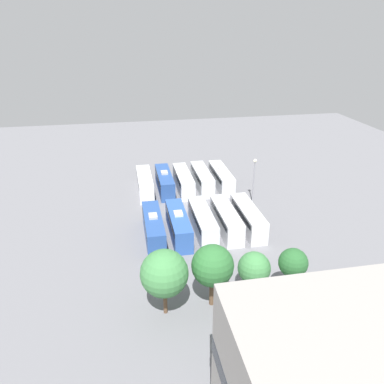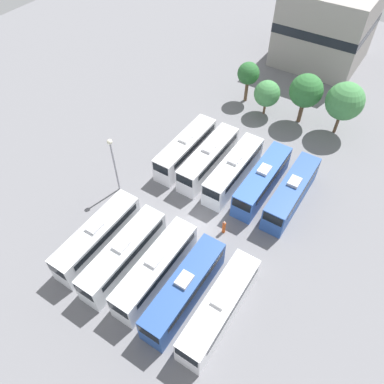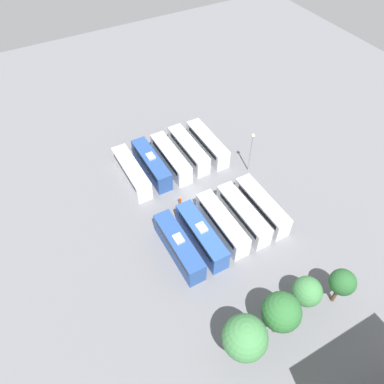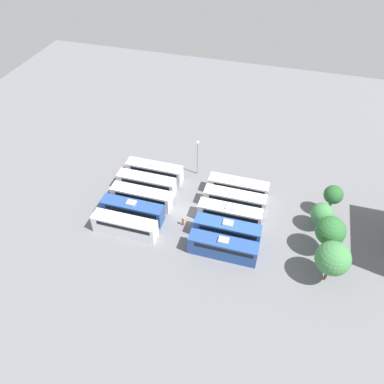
{
  "view_description": "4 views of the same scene",
  "coord_description": "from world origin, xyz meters",
  "px_view_note": "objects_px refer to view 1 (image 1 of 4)",
  "views": [
    {
      "loc": [
        10.32,
        55.33,
        28.18
      ],
      "look_at": [
        0.01,
        0.36,
        3.12
      ],
      "focal_mm": 35.0,
      "sensor_mm": 36.0,
      "label": 1
    },
    {
      "loc": [
        12.99,
        -21.53,
        33.52
      ],
      "look_at": [
        -1.78,
        1.32,
        3.1
      ],
      "focal_mm": 35.0,
      "sensor_mm": 36.0,
      "label": 2
    },
    {
      "loc": [
        19.52,
        34.51,
        44.64
      ],
      "look_at": [
        1.26,
        1.57,
        3.08
      ],
      "focal_mm": 35.0,
      "sensor_mm": 36.0,
      "label": 3
    },
    {
      "loc": [
        43.42,
        13.91,
        47.56
      ],
      "look_at": [
        -1.91,
        0.82,
        3.47
      ],
      "focal_mm": 35.0,
      "sensor_mm": 36.0,
      "label": 4
    }
  ],
  "objects_px": {
    "bus_0": "(221,177)",
    "bus_9": "(153,227)",
    "light_pole": "(254,173)",
    "tree_1": "(254,268)",
    "worker_person": "(176,206)",
    "tree_0": "(293,263)",
    "bus_4": "(145,183)",
    "bus_6": "(226,219)",
    "bus_5": "(248,217)",
    "bus_7": "(202,221)",
    "tree_2": "(213,266)",
    "tree_3": "(164,273)",
    "bus_3": "(165,181)",
    "bus_1": "(202,178)",
    "bus_8": "(179,224)",
    "bus_2": "(183,180)"
  },
  "relations": [
    {
      "from": "worker_person",
      "to": "tree_1",
      "type": "bearing_deg",
      "value": 104.48
    },
    {
      "from": "bus_4",
      "to": "tree_3",
      "type": "bearing_deg",
      "value": 89.76
    },
    {
      "from": "bus_5",
      "to": "bus_3",
      "type": "bearing_deg",
      "value": -56.86
    },
    {
      "from": "tree_2",
      "to": "light_pole",
      "type": "bearing_deg",
      "value": -118.25
    },
    {
      "from": "tree_1",
      "to": "bus_1",
      "type": "bearing_deg",
      "value": -91.26
    },
    {
      "from": "tree_1",
      "to": "bus_2",
      "type": "bearing_deg",
      "value": -84.49
    },
    {
      "from": "bus_0",
      "to": "light_pole",
      "type": "xyz_separation_m",
      "value": [
        -3.7,
        7.41,
        3.42
      ]
    },
    {
      "from": "bus_3",
      "to": "bus_9",
      "type": "relative_size",
      "value": 1.0
    },
    {
      "from": "bus_4",
      "to": "worker_person",
      "type": "relative_size",
      "value": 5.99
    },
    {
      "from": "bus_6",
      "to": "tree_1",
      "type": "relative_size",
      "value": 2.07
    },
    {
      "from": "worker_person",
      "to": "tree_0",
      "type": "distance_m",
      "value": 25.61
    },
    {
      "from": "bus_2",
      "to": "light_pole",
      "type": "distance_m",
      "value": 13.56
    },
    {
      "from": "bus_7",
      "to": "tree_2",
      "type": "bearing_deg",
      "value": 81.67
    },
    {
      "from": "bus_1",
      "to": "worker_person",
      "type": "bearing_deg",
      "value": 54.51
    },
    {
      "from": "bus_0",
      "to": "bus_9",
      "type": "relative_size",
      "value": 1.0
    },
    {
      "from": "bus_0",
      "to": "light_pole",
      "type": "distance_m",
      "value": 8.96
    },
    {
      "from": "bus_5",
      "to": "bus_7",
      "type": "relative_size",
      "value": 1.0
    },
    {
      "from": "tree_1",
      "to": "tree_2",
      "type": "height_order",
      "value": "tree_2"
    },
    {
      "from": "bus_9",
      "to": "tree_0",
      "type": "bearing_deg",
      "value": 131.55
    },
    {
      "from": "bus_8",
      "to": "worker_person",
      "type": "height_order",
      "value": "bus_8"
    },
    {
      "from": "bus_3",
      "to": "bus_7",
      "type": "xyz_separation_m",
      "value": [
        -3.67,
        16.16,
        0.0
      ]
    },
    {
      "from": "bus_0",
      "to": "bus_3",
      "type": "distance_m",
      "value": 10.75
    },
    {
      "from": "bus_3",
      "to": "tree_0",
      "type": "distance_m",
      "value": 33.94
    },
    {
      "from": "bus_1",
      "to": "bus_8",
      "type": "relative_size",
      "value": 1.0
    },
    {
      "from": "bus_1",
      "to": "light_pole",
      "type": "bearing_deg",
      "value": 133.9
    },
    {
      "from": "bus_7",
      "to": "tree_0",
      "type": "relative_size",
      "value": 1.75
    },
    {
      "from": "worker_person",
      "to": "bus_4",
      "type": "bearing_deg",
      "value": -62.88
    },
    {
      "from": "bus_4",
      "to": "tree_0",
      "type": "xyz_separation_m",
      "value": [
        -13.91,
        32.04,
        2.66
      ]
    },
    {
      "from": "bus_1",
      "to": "bus_8",
      "type": "xyz_separation_m",
      "value": [
        7.05,
        16.7,
        0.0
      ]
    },
    {
      "from": "bus_0",
      "to": "tree_2",
      "type": "height_order",
      "value": "tree_2"
    },
    {
      "from": "bus_1",
      "to": "bus_5",
      "type": "distance_m",
      "value": 16.81
    },
    {
      "from": "light_pole",
      "to": "tree_1",
      "type": "xyz_separation_m",
      "value": [
        8.03,
        23.31,
        -1.91
      ]
    },
    {
      "from": "bus_3",
      "to": "tree_2",
      "type": "bearing_deg",
      "value": 92.49
    },
    {
      "from": "bus_2",
      "to": "tree_0",
      "type": "xyz_separation_m",
      "value": [
        -6.79,
        31.98,
        2.66
      ]
    },
    {
      "from": "bus_3",
      "to": "light_pole",
      "type": "bearing_deg",
      "value": 152.72
    },
    {
      "from": "bus_3",
      "to": "bus_7",
      "type": "height_order",
      "value": "same"
    },
    {
      "from": "light_pole",
      "to": "bus_0",
      "type": "bearing_deg",
      "value": -63.45
    },
    {
      "from": "bus_8",
      "to": "tree_1",
      "type": "relative_size",
      "value": 2.07
    },
    {
      "from": "bus_5",
      "to": "light_pole",
      "type": "relative_size",
      "value": 1.39
    },
    {
      "from": "tree_0",
      "to": "tree_1",
      "type": "height_order",
      "value": "tree_0"
    },
    {
      "from": "bus_0",
      "to": "bus_7",
      "type": "bearing_deg",
      "value": 66.28
    },
    {
      "from": "bus_9",
      "to": "tree_1",
      "type": "bearing_deg",
      "value": 125.25
    },
    {
      "from": "bus_4",
      "to": "worker_person",
      "type": "height_order",
      "value": "bus_4"
    },
    {
      "from": "bus_3",
      "to": "worker_person",
      "type": "bearing_deg",
      "value": 94.82
    },
    {
      "from": "bus_4",
      "to": "tree_0",
      "type": "relative_size",
      "value": 1.75
    },
    {
      "from": "bus_7",
      "to": "tree_1",
      "type": "bearing_deg",
      "value": 100.69
    },
    {
      "from": "tree_3",
      "to": "bus_8",
      "type": "bearing_deg",
      "value": -103.72
    },
    {
      "from": "bus_6",
      "to": "bus_5",
      "type": "bearing_deg",
      "value": 179.78
    },
    {
      "from": "bus_5",
      "to": "bus_2",
      "type": "bearing_deg",
      "value": -65.97
    },
    {
      "from": "bus_8",
      "to": "tree_3",
      "type": "height_order",
      "value": "tree_3"
    }
  ]
}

